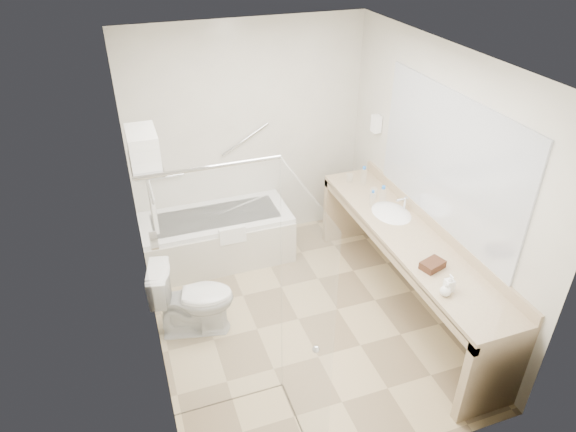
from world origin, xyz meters
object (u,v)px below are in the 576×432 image
object	(u,v)px
toilet	(193,299)
bathtub	(217,237)
vanity_counter	(407,253)
water_bottle_left	(383,197)
amenity_basket	(432,265)

from	to	relation	value
toilet	bathtub	bearing A→B (deg)	-10.89
vanity_counter	water_bottle_left	xyz separation A→B (m)	(0.01, 0.56, 0.31)
toilet	water_bottle_left	distance (m)	2.08
bathtub	vanity_counter	xyz separation A→B (m)	(1.52, -1.39, 0.36)
bathtub	vanity_counter	world-z (taller)	vanity_counter
bathtub	vanity_counter	size ratio (longest dim) A/B	0.59
toilet	water_bottle_left	xyz separation A→B (m)	(1.99, 0.21, 0.59)
vanity_counter	water_bottle_left	world-z (taller)	water_bottle_left
amenity_basket	water_bottle_left	size ratio (longest dim) A/B	0.90
bathtub	amenity_basket	size ratio (longest dim) A/B	8.11
vanity_counter	toilet	size ratio (longest dim) A/B	3.64
bathtub	toilet	xyz separation A→B (m)	(-0.45, -1.04, 0.09)
bathtub	amenity_basket	world-z (taller)	amenity_basket
bathtub	vanity_counter	bearing A→B (deg)	-42.35
vanity_counter	bathtub	bearing A→B (deg)	137.65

